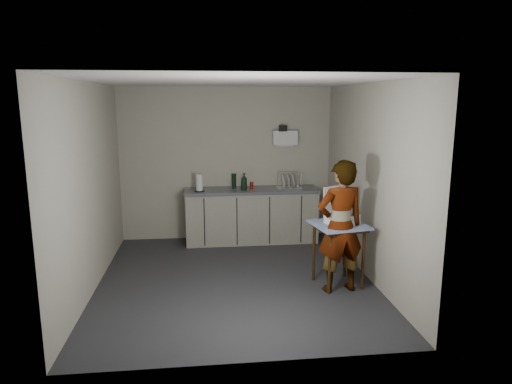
{
  "coord_description": "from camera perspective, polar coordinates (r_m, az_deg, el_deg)",
  "views": [
    {
      "loc": [
        -0.39,
        -5.79,
        2.37
      ],
      "look_at": [
        0.33,
        0.45,
        1.11
      ],
      "focal_mm": 32.0,
      "sensor_mm": 36.0,
      "label": 1
    }
  ],
  "objects": [
    {
      "name": "soap_bottle",
      "position": [
        7.54,
        -1.49,
        1.29
      ],
      "size": [
        0.15,
        0.15,
        0.28
      ],
      "primitive_type": "imported",
      "rotation": [
        0.0,
        0.0,
        0.52
      ],
      "color": "black",
      "rests_on": "kitchen_counter"
    },
    {
      "name": "soda_can",
      "position": [
        7.68,
        -0.54,
        0.85
      ],
      "size": [
        0.06,
        0.06,
        0.11
      ],
      "primitive_type": "cylinder",
      "color": "red",
      "rests_on": "kitchen_counter"
    },
    {
      "name": "wall_shelf",
      "position": [
        7.85,
        3.63,
        6.8
      ],
      "size": [
        0.42,
        0.18,
        0.37
      ],
      "color": "white",
      "rests_on": "ground"
    },
    {
      "name": "wall_back",
      "position": [
        7.86,
        -3.7,
        3.52
      ],
      "size": [
        3.6,
        0.02,
        2.6
      ],
      "primitive_type": "cube",
      "color": "beige",
      "rests_on": "ground"
    },
    {
      "name": "wall_right",
      "position": [
        6.27,
        13.83,
        1.22
      ],
      "size": [
        0.02,
        4.0,
        2.6
      ],
      "primitive_type": "cube",
      "color": "beige",
      "rests_on": "ground"
    },
    {
      "name": "paper_towel",
      "position": [
        7.49,
        -7.1,
        1.1
      ],
      "size": [
        0.16,
        0.16,
        0.28
      ],
      "color": "black",
      "rests_on": "kitchen_counter"
    },
    {
      "name": "wall_left",
      "position": [
        6.05,
        -19.89,
        0.51
      ],
      "size": [
        0.02,
        4.0,
        2.6
      ],
      "primitive_type": "cube",
      "color": "beige",
      "rests_on": "ground"
    },
    {
      "name": "side_table",
      "position": [
        5.96,
        10.31,
        -4.91
      ],
      "size": [
        0.74,
        0.74,
        0.82
      ],
      "rotation": [
        0.0,
        0.0,
        0.19
      ],
      "color": "#3A210D",
      "rests_on": "ground"
    },
    {
      "name": "bakery_box",
      "position": [
        5.92,
        10.55,
        -2.93
      ],
      "size": [
        0.45,
        0.46,
        0.47
      ],
      "rotation": [
        0.0,
        0.0,
        0.48
      ],
      "color": "white",
      "rests_on": "side_table"
    },
    {
      "name": "ground",
      "position": [
        6.26,
        -2.6,
        -10.87
      ],
      "size": [
        4.0,
        4.0,
        0.0
      ],
      "primitive_type": "plane",
      "color": "#252529",
      "rests_on": "ground"
    },
    {
      "name": "dish_rack",
      "position": [
        7.71,
        4.08,
        0.91
      ],
      "size": [
        0.4,
        0.3,
        0.28
      ],
      "color": "white",
      "rests_on": "kitchen_counter"
    },
    {
      "name": "dark_bottle",
      "position": [
        7.71,
        -2.76,
        1.4
      ],
      "size": [
        0.07,
        0.07,
        0.25
      ],
      "primitive_type": "cylinder",
      "color": "black",
      "rests_on": "kitchen_counter"
    },
    {
      "name": "kitchen_counter",
      "position": [
        7.77,
        -0.56,
        -3.11
      ],
      "size": [
        2.24,
        0.62,
        0.91
      ],
      "color": "black",
      "rests_on": "ground"
    },
    {
      "name": "ceiling",
      "position": [
        5.8,
        -2.84,
        13.59
      ],
      "size": [
        3.6,
        4.0,
        0.01
      ],
      "primitive_type": "cube",
      "color": "white",
      "rests_on": "wall_back"
    },
    {
      "name": "standing_man",
      "position": [
        5.75,
        10.49,
        -4.3
      ],
      "size": [
        0.67,
        0.5,
        1.67
      ],
      "primitive_type": "imported",
      "rotation": [
        0.0,
        0.0,
        3.31
      ],
      "color": "#B2A593",
      "rests_on": "ground"
    }
  ]
}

